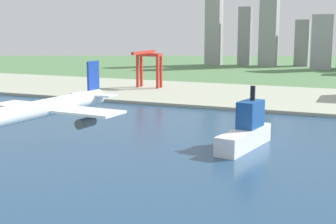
% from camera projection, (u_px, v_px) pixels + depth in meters
% --- Properties ---
extents(ground_plane, '(2400.00, 2400.00, 0.00)m').
position_uv_depth(ground_plane, '(275.00, 161.00, 221.83)').
color(ground_plane, '#4E7749').
extents(water_bay, '(840.00, 360.00, 0.15)m').
position_uv_depth(water_bay, '(242.00, 204.00, 167.39)').
color(water_bay, navy).
rests_on(water_bay, ground).
extents(industrial_pier, '(840.00, 140.00, 2.50)m').
position_uv_depth(industrial_pier, '(320.00, 100.00, 393.97)').
color(industrial_pier, '#A2A892').
rests_on(industrial_pier, ground).
extents(airplane_landing, '(30.74, 37.23, 11.91)m').
position_uv_depth(airplane_landing, '(49.00, 108.00, 98.90)').
color(airplane_landing, white).
extents(ferry_boat, '(17.81, 47.51, 30.29)m').
position_uv_depth(ferry_boat, '(246.00, 131.00, 244.76)').
color(ferry_boat, white).
rests_on(ferry_boat, water_bay).
extents(port_crane_red, '(23.01, 46.14, 35.08)m').
position_uv_depth(port_crane_red, '(148.00, 61.00, 458.66)').
color(port_crane_red, '#B72D23').
rests_on(port_crane_red, industrial_pier).
extents(distant_skyline, '(298.02, 65.81, 145.84)m').
position_uv_depth(distant_skyline, '(302.00, 30.00, 707.78)').
color(distant_skyline, '#939396').
rests_on(distant_skyline, ground).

